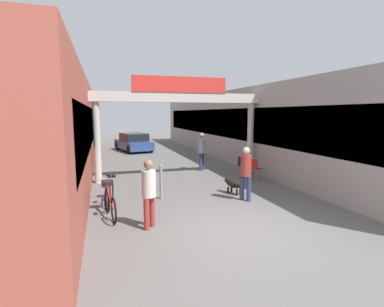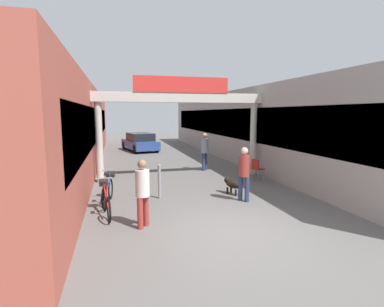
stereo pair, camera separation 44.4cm
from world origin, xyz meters
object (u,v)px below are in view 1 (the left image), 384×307
at_px(pedestrian_carrying_crate, 202,149).
at_px(bicycle_blue_second, 110,190).
at_px(bicycle_red_nearest, 110,200).
at_px(pedestrian_with_dog, 246,170).
at_px(dog_on_leash, 233,184).
at_px(parked_car_blue, 134,142).
at_px(bollard_post_metal, 161,181).
at_px(cafe_chair_red_nearer, 255,167).
at_px(pedestrian_companion, 149,190).
at_px(cafe_chair_black_farther, 243,164).

relative_size(pedestrian_carrying_crate, bicycle_blue_second, 1.09).
distance_m(bicycle_red_nearest, bicycle_blue_second, 1.17).
bearing_deg(pedestrian_carrying_crate, bicycle_red_nearest, -128.98).
distance_m(pedestrian_with_dog, dog_on_leash, 1.09).
bearing_deg(dog_on_leash, parked_car_blue, 99.09).
bearing_deg(bicycle_blue_second, bollard_post_metal, 2.65).
height_order(bollard_post_metal, cafe_chair_red_nearer, bollard_post_metal).
distance_m(pedestrian_with_dog, pedestrian_companion, 3.59).
height_order(pedestrian_with_dog, pedestrian_carrying_crate, pedestrian_carrying_crate).
relative_size(pedestrian_companion, bicycle_blue_second, 1.00).
relative_size(bicycle_blue_second, bollard_post_metal, 1.48).
bearing_deg(cafe_chair_red_nearer, parked_car_blue, 109.05).
distance_m(pedestrian_carrying_crate, bollard_post_metal, 5.17).
relative_size(pedestrian_companion, bollard_post_metal, 1.48).
xyz_separation_m(bicycle_red_nearest, bollard_post_metal, (1.65, 1.24, 0.14)).
bearing_deg(cafe_chair_black_farther, pedestrian_carrying_crate, 125.41).
height_order(pedestrian_with_dog, cafe_chair_red_nearer, pedestrian_with_dog).
height_order(pedestrian_with_dog, bicycle_red_nearest, pedestrian_with_dog).
bearing_deg(bicycle_red_nearest, pedestrian_with_dog, 3.69).
xyz_separation_m(dog_on_leash, cafe_chair_red_nearer, (1.80, 1.76, 0.19)).
relative_size(pedestrian_with_dog, parked_car_blue, 0.40).
xyz_separation_m(bicycle_red_nearest, cafe_chair_red_nearer, (5.96, 2.91, 0.10)).
xyz_separation_m(bollard_post_metal, cafe_chair_black_farther, (4.14, 2.47, -0.03)).
distance_m(bicycle_blue_second, bollard_post_metal, 1.63).
distance_m(pedestrian_companion, bollard_post_metal, 2.55).
height_order(pedestrian_with_dog, bollard_post_metal, pedestrian_with_dog).
bearing_deg(bollard_post_metal, pedestrian_companion, -107.37).
relative_size(bicycle_red_nearest, bollard_post_metal, 1.49).
height_order(pedestrian_carrying_crate, bollard_post_metal, pedestrian_carrying_crate).
height_order(pedestrian_carrying_crate, cafe_chair_red_nearer, pedestrian_carrying_crate).
height_order(dog_on_leash, bicycle_blue_second, bicycle_blue_second).
bearing_deg(bicycle_red_nearest, parked_car_blue, 81.68).
relative_size(pedestrian_with_dog, pedestrian_companion, 1.03).
distance_m(pedestrian_carrying_crate, bicycle_blue_second, 6.27).
xyz_separation_m(bicycle_red_nearest, bicycle_blue_second, (0.03, 1.17, 0.00)).
bearing_deg(pedestrian_with_dog, dog_on_leash, 92.00).
distance_m(pedestrian_with_dog, bollard_post_metal, 2.75).
bearing_deg(dog_on_leash, pedestrian_with_dog, -88.00).
xyz_separation_m(bicycle_blue_second, parked_car_blue, (2.04, 13.01, 0.21)).
bearing_deg(cafe_chair_red_nearer, pedestrian_with_dog, -123.83).
bearing_deg(pedestrian_with_dog, cafe_chair_red_nearer, 56.17).
height_order(pedestrian_companion, parked_car_blue, pedestrian_companion).
relative_size(dog_on_leash, bollard_post_metal, 0.70).
relative_size(dog_on_leash, bicycle_red_nearest, 0.47).
height_order(bicycle_red_nearest, parked_car_blue, parked_car_blue).
relative_size(pedestrian_companion, pedestrian_carrying_crate, 0.92).
bearing_deg(parked_car_blue, pedestrian_companion, -94.38).
bearing_deg(dog_on_leash, cafe_chair_red_nearer, 44.37).
bearing_deg(parked_car_blue, bicycle_blue_second, -98.92).
bearing_deg(cafe_chair_red_nearer, bollard_post_metal, -158.77).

